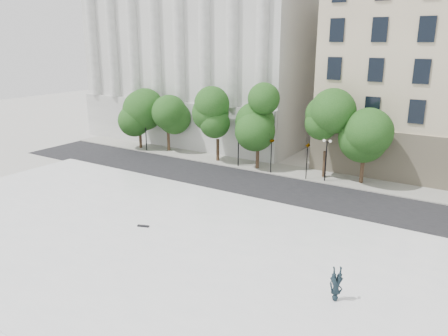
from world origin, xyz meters
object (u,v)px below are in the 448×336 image
(person_lying, at_px, (335,296))
(traffic_light_east, at_px, (308,143))
(skateboard, at_px, (143,226))
(traffic_light_west, at_px, (272,139))

(person_lying, bearing_deg, traffic_light_east, 87.27)
(skateboard, bearing_deg, person_lying, -25.92)
(person_lying, distance_m, skateboard, 14.86)
(traffic_light_east, distance_m, skateboard, 18.97)
(traffic_light_west, relative_size, traffic_light_east, 0.99)
(traffic_light_east, xyz_separation_m, person_lying, (9.54, -19.56, -3.04))
(traffic_light_west, bearing_deg, person_lying, -55.47)
(person_lying, bearing_deg, skateboard, 145.01)
(traffic_light_east, relative_size, skateboard, 4.90)
(traffic_light_west, bearing_deg, traffic_light_east, 0.00)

